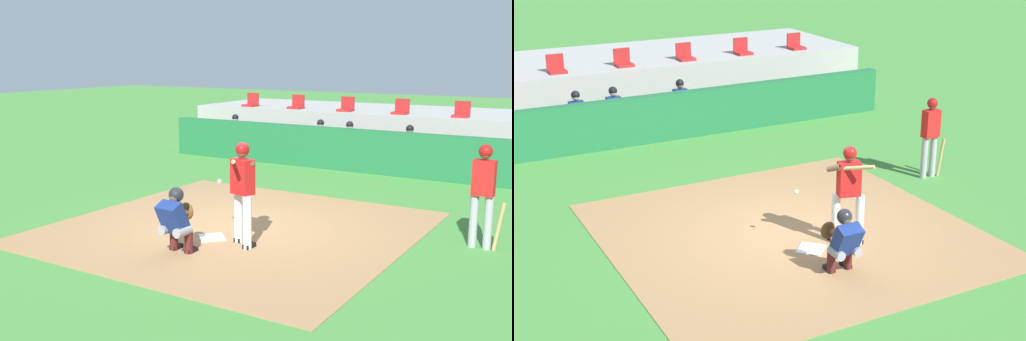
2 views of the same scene
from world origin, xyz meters
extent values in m
plane|color=#428438|center=(0.00, 0.00, 0.00)|extent=(80.00, 80.00, 0.00)
cube|color=#9E754C|center=(0.00, 0.00, 0.01)|extent=(6.40, 6.40, 0.01)
cube|color=white|center=(0.00, -0.80, 0.02)|extent=(0.62, 0.62, 0.02)
cylinder|color=silver|center=(0.53, -0.74, 0.46)|extent=(0.15, 0.15, 0.92)
cylinder|color=silver|center=(0.87, -0.99, 0.46)|extent=(0.15, 0.15, 0.92)
cube|color=red|center=(0.70, -0.86, 1.22)|extent=(0.43, 0.33, 0.60)
sphere|color=brown|center=(0.70, -0.86, 1.65)|extent=(0.21, 0.21, 0.21)
sphere|color=maroon|center=(0.70, -0.86, 1.68)|extent=(0.24, 0.24, 0.24)
cylinder|color=brown|center=(0.44, -0.77, 1.43)|extent=(0.22, 0.26, 0.17)
cylinder|color=brown|center=(0.64, -0.77, 1.43)|extent=(0.57, 0.28, 0.18)
cylinder|color=tan|center=(0.62, -1.02, 1.48)|extent=(0.53, 0.73, 0.24)
cube|color=black|center=(0.53, -0.68, 0.04)|extent=(0.12, 0.26, 0.09)
cube|color=black|center=(0.87, -0.93, 0.04)|extent=(0.12, 0.26, 0.09)
cylinder|color=gray|center=(-0.16, -1.82, 0.42)|extent=(0.17, 0.32, 0.16)
cylinder|color=#4C1919|center=(-0.15, -1.67, 0.21)|extent=(0.14, 0.14, 0.42)
cube|color=black|center=(-0.15, -1.61, 0.04)|extent=(0.12, 0.24, 0.08)
cylinder|color=gray|center=(0.16, -1.83, 0.42)|extent=(0.17, 0.32, 0.16)
cylinder|color=#4C1919|center=(0.17, -1.68, 0.21)|extent=(0.14, 0.14, 0.42)
cube|color=black|center=(0.17, -1.62, 0.04)|extent=(0.12, 0.24, 0.08)
cube|color=navy|center=(0.00, -1.88, 0.64)|extent=(0.41, 0.45, 0.57)
cube|color=#2D2D33|center=(0.01, -1.76, 0.64)|extent=(0.39, 0.26, 0.45)
sphere|color=brown|center=(0.01, -1.80, 0.98)|extent=(0.21, 0.21, 0.21)
sphere|color=#232328|center=(0.01, -1.78, 1.00)|extent=(0.25, 0.25, 0.25)
cylinder|color=brown|center=(-0.03, -1.65, 0.64)|extent=(0.11, 0.45, 0.10)
ellipsoid|color=brown|center=(-0.06, -1.43, 0.64)|extent=(0.28, 0.13, 0.30)
sphere|color=white|center=(-0.09, -0.43, 0.98)|extent=(0.07, 0.07, 0.07)
cylinder|color=#99999E|center=(4.07, 1.17, 0.46)|extent=(0.14, 0.14, 0.92)
cylinder|color=#99999E|center=(4.31, 1.17, 0.46)|extent=(0.14, 0.14, 0.92)
cube|color=red|center=(4.19, 1.17, 1.22)|extent=(0.36, 0.22, 0.60)
sphere|color=brown|center=(4.19, 1.17, 1.64)|extent=(0.20, 0.20, 0.20)
sphere|color=maroon|center=(4.19, 1.17, 1.67)|extent=(0.23, 0.23, 0.23)
cylinder|color=tan|center=(4.49, 1.12, 0.42)|extent=(0.18, 0.06, 0.85)
cube|color=#1E6638|center=(0.00, 6.50, 0.60)|extent=(13.00, 0.30, 1.20)
cube|color=olive|center=(0.00, 7.50, 0.23)|extent=(11.80, 0.44, 0.45)
cylinder|color=#939399|center=(-2.00, 7.25, 0.49)|extent=(0.15, 0.40, 0.15)
cylinder|color=#939399|center=(-2.00, 7.05, 0.23)|extent=(0.13, 0.13, 0.45)
cube|color=maroon|center=(-2.00, 7.00, 0.04)|extent=(0.11, 0.24, 0.08)
cylinder|color=#939399|center=(-1.74, 7.25, 0.49)|extent=(0.15, 0.40, 0.15)
cylinder|color=#939399|center=(-1.74, 7.05, 0.23)|extent=(0.13, 0.13, 0.45)
cube|color=maroon|center=(-1.74, 7.00, 0.04)|extent=(0.11, 0.24, 0.08)
cube|color=navy|center=(-1.87, 7.47, 0.76)|extent=(0.36, 0.22, 0.54)
sphere|color=beige|center=(-1.87, 7.47, 1.15)|extent=(0.20, 0.20, 0.20)
sphere|color=black|center=(-1.87, 7.47, 1.19)|extent=(0.22, 0.22, 0.22)
cylinder|color=beige|center=(-2.07, 7.33, 0.65)|extent=(0.09, 0.41, 0.22)
cylinder|color=beige|center=(-1.67, 7.33, 0.65)|extent=(0.09, 0.41, 0.22)
cylinder|color=#939399|center=(-1.04, 7.25, 0.49)|extent=(0.15, 0.40, 0.15)
cylinder|color=#939399|center=(-1.04, 7.05, 0.23)|extent=(0.13, 0.13, 0.45)
cube|color=maroon|center=(-1.04, 7.00, 0.04)|extent=(0.11, 0.24, 0.08)
cylinder|color=#939399|center=(-0.78, 7.25, 0.49)|extent=(0.15, 0.40, 0.15)
cylinder|color=#939399|center=(-0.78, 7.05, 0.23)|extent=(0.13, 0.13, 0.45)
cube|color=maroon|center=(-0.78, 7.00, 0.04)|extent=(0.11, 0.24, 0.08)
cube|color=navy|center=(-0.91, 7.47, 0.76)|extent=(0.36, 0.22, 0.54)
sphere|color=beige|center=(-0.91, 7.47, 1.15)|extent=(0.20, 0.20, 0.20)
sphere|color=black|center=(-0.91, 7.47, 1.19)|extent=(0.22, 0.22, 0.22)
cylinder|color=beige|center=(-1.11, 7.33, 0.65)|extent=(0.09, 0.41, 0.22)
cylinder|color=beige|center=(-0.71, 7.33, 0.65)|extent=(0.09, 0.41, 0.22)
cylinder|color=#939399|center=(0.79, 7.25, 0.49)|extent=(0.15, 0.40, 0.15)
cylinder|color=#939399|center=(0.79, 7.05, 0.23)|extent=(0.13, 0.13, 0.45)
cube|color=maroon|center=(0.79, 7.00, 0.04)|extent=(0.11, 0.24, 0.08)
cylinder|color=#939399|center=(1.05, 7.25, 0.49)|extent=(0.15, 0.40, 0.15)
cylinder|color=#939399|center=(1.05, 7.05, 0.23)|extent=(0.13, 0.13, 0.45)
cube|color=maroon|center=(1.05, 7.00, 0.04)|extent=(0.11, 0.24, 0.08)
cube|color=navy|center=(0.92, 7.47, 0.76)|extent=(0.36, 0.22, 0.54)
sphere|color=#996B4C|center=(0.92, 7.47, 1.15)|extent=(0.20, 0.20, 0.20)
sphere|color=black|center=(0.92, 7.47, 1.19)|extent=(0.22, 0.22, 0.22)
cylinder|color=#996B4C|center=(0.72, 7.33, 0.65)|extent=(0.09, 0.41, 0.22)
cylinder|color=#996B4C|center=(1.12, 7.33, 0.65)|extent=(0.09, 0.41, 0.22)
cube|color=#9E9E99|center=(0.00, 10.90, 0.70)|extent=(15.00, 4.40, 1.40)
cube|color=#A51E1E|center=(-1.86, 9.30, 1.44)|extent=(0.46, 0.46, 0.08)
cube|color=#A51E1E|center=(-1.86, 9.50, 1.68)|extent=(0.46, 0.06, 0.40)
cube|color=#A51E1E|center=(0.00, 9.30, 1.44)|extent=(0.46, 0.46, 0.08)
cube|color=#A51E1E|center=(0.00, 9.50, 1.68)|extent=(0.46, 0.06, 0.40)
cube|color=#A51E1E|center=(1.86, 9.30, 1.44)|extent=(0.46, 0.46, 0.08)
cube|color=#A51E1E|center=(1.86, 9.50, 1.68)|extent=(0.46, 0.06, 0.40)
cube|color=#A51E1E|center=(3.71, 9.30, 1.44)|extent=(0.46, 0.46, 0.08)
cube|color=#A51E1E|center=(3.71, 9.50, 1.68)|extent=(0.46, 0.06, 0.40)
cube|color=#A51E1E|center=(5.57, 9.30, 1.44)|extent=(0.46, 0.46, 0.08)
cube|color=#A51E1E|center=(5.57, 9.50, 1.68)|extent=(0.46, 0.06, 0.40)
camera|label=1|loc=(6.16, -9.26, 3.24)|focal=42.57mm
camera|label=2|loc=(-6.19, -10.81, 5.65)|focal=52.45mm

